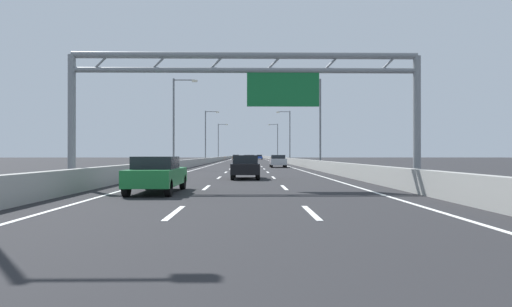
{
  "coord_description": "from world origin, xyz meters",
  "views": [
    {
      "loc": [
        0.15,
        0.56,
        1.54
      ],
      "look_at": [
        1.1,
        58.19,
        1.66
      ],
      "focal_mm": 31.81,
      "sensor_mm": 36.0,
      "label": 1
    }
  ],
  "objects_px": {
    "streetlamp_right_mid": "(318,118)",
    "streetlamp_left_far": "(207,133)",
    "streetlamp_left_distant": "(219,140)",
    "silver_car": "(278,161)",
    "sign_gantry": "(250,84)",
    "streetlamp_left_mid": "(176,118)",
    "black_car": "(245,167)",
    "green_car": "(157,174)",
    "streetlamp_right_distant": "(277,140)",
    "streetlamp_right_near": "(510,16)",
    "streetlamp_right_far": "(289,133)",
    "orange_car": "(236,157)",
    "blue_car": "(259,157)",
    "red_car": "(249,160)"
  },
  "relations": [
    {
      "from": "streetlamp_right_mid",
      "to": "black_car",
      "type": "relative_size",
      "value": 2.28
    },
    {
      "from": "streetlamp_right_distant",
      "to": "orange_car",
      "type": "height_order",
      "value": "streetlamp_right_distant"
    },
    {
      "from": "streetlamp_right_near",
      "to": "streetlamp_left_mid",
      "type": "height_order",
      "value": "same"
    },
    {
      "from": "orange_car",
      "to": "green_car",
      "type": "distance_m",
      "value": 112.0
    },
    {
      "from": "sign_gantry",
      "to": "streetlamp_right_near",
      "type": "bearing_deg",
      "value": -50.45
    },
    {
      "from": "streetlamp_right_mid",
      "to": "black_car",
      "type": "distance_m",
      "value": 20.81
    },
    {
      "from": "black_car",
      "to": "streetlamp_left_far",
      "type": "bearing_deg",
      "value": 97.84
    },
    {
      "from": "streetlamp_left_mid",
      "to": "streetlamp_right_distant",
      "type": "height_order",
      "value": "same"
    },
    {
      "from": "streetlamp_right_mid",
      "to": "sign_gantry",
      "type": "bearing_deg",
      "value": -105.41
    },
    {
      "from": "streetlamp_left_distant",
      "to": "black_car",
      "type": "xyz_separation_m",
      "value": [
        7.41,
        -88.86,
        -4.63
      ]
    },
    {
      "from": "streetlamp_left_mid",
      "to": "streetlamp_right_far",
      "type": "bearing_deg",
      "value": 66.9
    },
    {
      "from": "silver_car",
      "to": "streetlamp_right_distant",
      "type": "bearing_deg",
      "value": 86.57
    },
    {
      "from": "streetlamp_left_distant",
      "to": "green_car",
      "type": "distance_m",
      "value": 99.51
    },
    {
      "from": "streetlamp_right_far",
      "to": "streetlamp_left_mid",
      "type": "bearing_deg",
      "value": -113.1
    },
    {
      "from": "sign_gantry",
      "to": "black_car",
      "type": "bearing_deg",
      "value": 92.17
    },
    {
      "from": "sign_gantry",
      "to": "red_car",
      "type": "bearing_deg",
      "value": 90.03
    },
    {
      "from": "streetlamp_right_distant",
      "to": "green_car",
      "type": "relative_size",
      "value": 2.04
    },
    {
      "from": "streetlamp_right_mid",
      "to": "green_car",
      "type": "bearing_deg",
      "value": -110.56
    },
    {
      "from": "streetlamp_right_far",
      "to": "sign_gantry",
      "type": "bearing_deg",
      "value": -96.74
    },
    {
      "from": "black_car",
      "to": "red_car",
      "type": "distance_m",
      "value": 39.07
    },
    {
      "from": "black_car",
      "to": "blue_car",
      "type": "distance_m",
      "value": 108.61
    },
    {
      "from": "streetlamp_left_distant",
      "to": "sign_gantry",
      "type": "bearing_deg",
      "value": -85.43
    },
    {
      "from": "orange_car",
      "to": "blue_car",
      "type": "relative_size",
      "value": 0.98
    },
    {
      "from": "sign_gantry",
      "to": "streetlamp_right_far",
      "type": "distance_m",
      "value": 61.68
    },
    {
      "from": "streetlamp_left_mid",
      "to": "black_car",
      "type": "distance_m",
      "value": 20.77
    },
    {
      "from": "streetlamp_left_far",
      "to": "silver_car",
      "type": "height_order",
      "value": "streetlamp_left_far"
    },
    {
      "from": "streetlamp_left_distant",
      "to": "silver_car",
      "type": "bearing_deg",
      "value": -80.12
    },
    {
      "from": "blue_car",
      "to": "green_car",
      "type": "bearing_deg",
      "value": -93.35
    },
    {
      "from": "streetlamp_right_near",
      "to": "blue_car",
      "type": "height_order",
      "value": "streetlamp_right_near"
    },
    {
      "from": "green_car",
      "to": "streetlamp_right_mid",
      "type": "bearing_deg",
      "value": 69.44
    },
    {
      "from": "streetlamp_left_distant",
      "to": "streetlamp_right_near",
      "type": "bearing_deg",
      "value": -81.91
    },
    {
      "from": "streetlamp_right_near",
      "to": "red_car",
      "type": "height_order",
      "value": "streetlamp_right_near"
    },
    {
      "from": "streetlamp_right_distant",
      "to": "blue_car",
      "type": "distance_m",
      "value": 20.63
    },
    {
      "from": "streetlamp_right_mid",
      "to": "red_car",
      "type": "relative_size",
      "value": 2.25
    },
    {
      "from": "black_car",
      "to": "streetlamp_right_far",
      "type": "bearing_deg",
      "value": 82.05
    },
    {
      "from": "streetlamp_right_distant",
      "to": "streetlamp_left_far",
      "type": "bearing_deg",
      "value": -113.1
    },
    {
      "from": "sign_gantry",
      "to": "streetlamp_right_mid",
      "type": "xyz_separation_m",
      "value": [
        7.24,
        26.25,
        0.54
      ]
    },
    {
      "from": "streetlamp_right_near",
      "to": "streetlamp_right_far",
      "type": "relative_size",
      "value": 1.0
    },
    {
      "from": "streetlamp_right_far",
      "to": "streetlamp_right_distant",
      "type": "relative_size",
      "value": 1.0
    },
    {
      "from": "streetlamp_left_far",
      "to": "black_car",
      "type": "xyz_separation_m",
      "value": [
        7.41,
        -53.85,
        -4.63
      ]
    },
    {
      "from": "orange_car",
      "to": "green_car",
      "type": "height_order",
      "value": "same"
    },
    {
      "from": "streetlamp_right_mid",
      "to": "streetlamp_left_far",
      "type": "xyz_separation_m",
      "value": [
        -14.93,
        35.01,
        0.0
      ]
    },
    {
      "from": "streetlamp_right_mid",
      "to": "streetlamp_left_distant",
      "type": "xyz_separation_m",
      "value": [
        -14.93,
        70.02,
        0.0
      ]
    },
    {
      "from": "sign_gantry",
      "to": "streetlamp_right_mid",
      "type": "relative_size",
      "value": 1.75
    },
    {
      "from": "streetlamp_left_far",
      "to": "red_car",
      "type": "xyz_separation_m",
      "value": [
        7.67,
        -14.78,
        -4.64
      ]
    },
    {
      "from": "orange_car",
      "to": "blue_car",
      "type": "height_order",
      "value": "orange_car"
    },
    {
      "from": "black_car",
      "to": "sign_gantry",
      "type": "bearing_deg",
      "value": -87.83
    },
    {
      "from": "streetlamp_right_distant",
      "to": "green_car",
      "type": "distance_m",
      "value": 100.04
    },
    {
      "from": "streetlamp_left_far",
      "to": "streetlamp_right_far",
      "type": "distance_m",
      "value": 14.93
    },
    {
      "from": "streetlamp_right_near",
      "to": "blue_car",
      "type": "bearing_deg",
      "value": 91.85
    }
  ]
}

